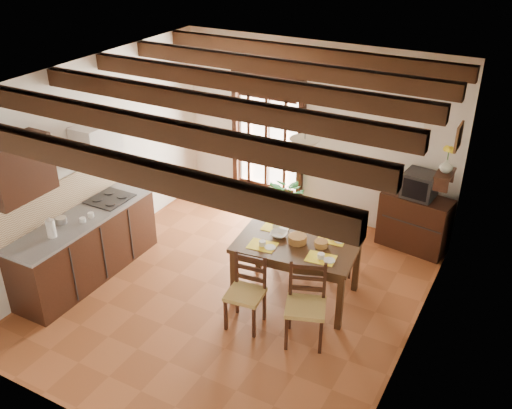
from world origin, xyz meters
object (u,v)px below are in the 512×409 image
Objects in this scene: kitchen_counter at (86,245)px; dining_table at (297,250)px; chair_near_left at (246,305)px; sideboard at (414,222)px; crt_tv at (420,185)px; pendant_lamp at (305,145)px; potted_plant at (290,194)px; chair_near_right at (305,319)px; chair_far_left at (289,242)px; chair_far_right at (340,255)px.

dining_table is at bearing 18.98° from kitchen_counter.
chair_near_left is 0.93× the size of sideboard.
kitchen_counter reaches higher than crt_tv.
potted_plant is at bearing 119.96° from pendant_lamp.
sideboard is at bearing 37.41° from kitchen_counter.
crt_tv is at bearing 9.83° from potted_plant.
chair_near_right is 2.65m from potted_plant.
chair_far_left is 1.89m from sideboard.
chair_near_right is (3.13, 0.20, -0.17)m from kitchen_counter.
chair_far_left is (2.23, 1.64, -0.19)m from kitchen_counter.
chair_near_right is at bearing -95.68° from crt_tv.
pendant_lamp is (0.29, 0.90, 1.79)m from chair_near_left.
chair_near_right is 0.99× the size of sideboard.
potted_plant is at bearing 99.80° from chair_near_right.
crt_tv is at bearing -136.07° from chair_far_right.
chair_far_left is 0.98m from potted_plant.
dining_table is 1.63× the size of chair_near_right.
chair_far_right is at bearing 166.68° from chair_far_left.
chair_far_left is at bearing 102.27° from chair_near_right.
dining_table is 0.95m from chair_far_left.
chair_near_right reaches higher than sideboard.
chair_far_left is 0.75m from chair_far_right.
sideboard is (1.30, 2.70, 0.13)m from chair_near_left.
crt_tv is at bearing -81.59° from sideboard.
chair_far_left is (-0.90, 1.44, -0.02)m from chair_near_right.
chair_near_left is 0.74m from chair_near_right.
sideboard is (3.69, 2.83, -0.05)m from kitchen_counter.
pendant_lamp reaches higher than kitchen_counter.
sideboard is 0.55× the size of potted_plant.
chair_far_right is 0.47× the size of potted_plant.
chair_near_right reaches higher than dining_table.
sideboard is (0.72, 1.10, 0.16)m from chair_far_right.
chair_far_right is (0.58, 1.60, -0.02)m from chair_near_left.
pendant_lamp is at bearing -112.96° from crt_tv.
chair_near_right is at bearing -61.23° from pendant_lamp.
potted_plant is (-1.86, -0.33, 0.15)m from sideboard.
kitchen_counter is 4.68m from crt_tv.
chair_near_right is 1.16× the size of chair_far_right.
pendant_lamp is at bearing 83.81° from dining_table.
kitchen_counter is at bearing -126.26° from potted_plant.
chair_near_left is at bearing 2.89° from kitchen_counter.
chair_far_left reaches higher than sideboard.
chair_near_right is (0.45, -0.72, -0.40)m from dining_table.
chair_far_right reaches higher than dining_table.
kitchen_counter is 2.78m from chair_far_left.
dining_table is at bearing 57.42° from chair_far_right.
chair_near_right is at bearing 83.32° from chair_far_right.
chair_far_right is at bearing -34.11° from potted_plant.
pendant_lamp is at bearing 99.03° from chair_near_right.
chair_far_right is 1.41m from potted_plant.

